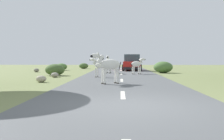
# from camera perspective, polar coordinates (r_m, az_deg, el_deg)

# --- Properties ---
(ground_plane) EXTENTS (90.00, 90.00, 0.00)m
(ground_plane) POSITION_cam_1_polar(r_m,az_deg,el_deg) (7.20, 5.15, -8.36)
(ground_plane) COLOR olive
(road) EXTENTS (6.00, 64.00, 0.05)m
(road) POSITION_cam_1_polar(r_m,az_deg,el_deg) (7.18, 2.64, -8.17)
(road) COLOR #56595B
(road) RESTS_ON ground_plane
(lane_markings) EXTENTS (0.16, 56.00, 0.01)m
(lane_markings) POSITION_cam_1_polar(r_m,az_deg,el_deg) (6.20, 2.77, -9.66)
(lane_markings) COLOR silver
(lane_markings) RESTS_ON road
(zebra_0) EXTENTS (0.51, 1.73, 1.63)m
(zebra_0) POSITION_cam_1_polar(r_m,az_deg,el_deg) (22.45, -0.82, 1.78)
(zebra_0) COLOR silver
(zebra_0) RESTS_ON road
(zebra_1) EXTENTS (1.34, 0.96, 1.40)m
(zebra_1) POSITION_cam_1_polar(r_m,az_deg,el_deg) (21.18, 5.72, 1.34)
(zebra_1) COLOR silver
(zebra_1) RESTS_ON road
(zebra_2) EXTENTS (1.36, 0.94, 1.41)m
(zebra_2) POSITION_cam_1_polar(r_m,az_deg,el_deg) (17.52, -2.87, 1.09)
(zebra_2) COLOR silver
(zebra_2) RESTS_ON road
(zebra_3) EXTENTS (1.61, 1.06, 1.65)m
(zebra_3) POSITION_cam_1_polar(r_m,az_deg,el_deg) (13.01, -0.83, 1.17)
(zebra_3) COLOR silver
(zebra_3) RESTS_ON road
(car_0) EXTENTS (2.19, 4.43, 1.74)m
(car_0) POSITION_cam_1_polar(r_m,az_deg,el_deg) (27.56, 4.54, 1.58)
(car_0) COLOR red
(car_0) RESTS_ON road
(bush_0) EXTENTS (1.53, 1.38, 0.92)m
(bush_0) POSITION_cam_1_polar(r_m,az_deg,el_deg) (20.43, -12.78, 0.05)
(bush_0) COLOR #425B2D
(bush_0) RESTS_ON ground_plane
(bush_1) EXTENTS (1.21, 1.09, 0.72)m
(bush_1) POSITION_cam_1_polar(r_m,az_deg,el_deg) (33.31, -6.43, 0.93)
(bush_1) COLOR #425B2D
(bush_1) RESTS_ON ground_plane
(bush_2) EXTENTS (1.78, 1.60, 1.07)m
(bush_2) POSITION_cam_1_polar(r_m,az_deg,el_deg) (24.05, 11.49, 0.63)
(bush_2) COLOR #4C7038
(bush_2) RESTS_ON ground_plane
(bush_3) EXTENTS (1.31, 1.18, 0.79)m
(bush_3) POSITION_cam_1_polar(r_m,az_deg,el_deg) (29.23, -11.38, 0.71)
(bush_3) COLOR #4C7038
(bush_3) RESTS_ON ground_plane
(rock_0) EXTENTS (0.54, 0.57, 0.35)m
(rock_0) POSITION_cam_1_polar(r_m,az_deg,el_deg) (18.54, -12.82, -1.09)
(rock_0) COLOR gray
(rock_0) RESTS_ON ground_plane
(rock_1) EXTENTS (0.52, 0.47, 0.38)m
(rock_1) POSITION_cam_1_polar(r_m,az_deg,el_deg) (25.89, -16.72, -0.05)
(rock_1) COLOR gray
(rock_1) RESTS_ON ground_plane
(rock_2) EXTENTS (0.59, 0.52, 0.39)m
(rock_2) POSITION_cam_1_polar(r_m,az_deg,el_deg) (14.96, -15.73, -1.95)
(rock_2) COLOR #A89E8C
(rock_2) RESTS_ON ground_plane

